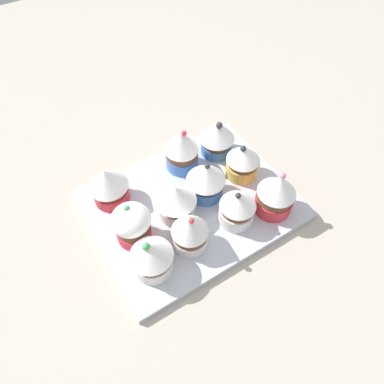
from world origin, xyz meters
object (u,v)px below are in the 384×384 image
Objects in this scene: cupcake_3 at (276,193)px; cupcake_5 at (176,201)px; cupcake_4 at (132,224)px; cupcake_10 at (217,137)px; baking_tray at (192,205)px; cupcake_8 at (108,185)px; cupcake_1 at (190,231)px; cupcake_0 at (152,257)px; cupcake_9 at (182,149)px; cupcake_6 at (206,179)px; cupcake_7 at (243,161)px; cupcake_2 at (237,207)px.

cupcake_3 is 1.18× the size of cupcake_5.
cupcake_4 is at bearing -178.16° from cupcake_5.
cupcake_10 is (13.16, 8.15, 0.15)cm from cupcake_5.
cupcake_8 reaches higher than baking_tray.
cupcake_3 reaches higher than cupcake_10.
cupcake_1 is 1.02× the size of cupcake_10.
cupcake_3 is at bearing -87.30° from cupcake_10.
baking_tray is 4.49× the size of cupcake_4.
cupcake_10 reaches higher than cupcake_0.
cupcake_9 reaches higher than cupcake_5.
cupcake_1 reaches higher than cupcake_6.
cupcake_8 reaches higher than cupcake_7.
cupcake_9 is (13.74, 0.21, 0.35)cm from cupcake_8.
cupcake_0 is at bearing -177.96° from cupcake_2.
cupcake_5 is at bearing -125.46° from cupcake_9.
baking_tray is at bearing -175.68° from cupcake_7.
cupcake_10 is at bearing 45.46° from cupcake_6.
cupcake_6 is at bearing -27.56° from cupcake_8.
cupcake_10 reaches higher than cupcake_7.
cupcake_5 is 0.98× the size of cupcake_7.
cupcake_6 reaches higher than cupcake_8.
cupcake_1 is 5.80cm from cupcake_5.
cupcake_4 is at bearing -89.90° from cupcake_8.
cupcake_4 is (-21.54, 6.95, -0.34)cm from cupcake_3.
cupcake_4 is 1.03× the size of cupcake_7.
cupcake_2 is 15.06cm from cupcake_10.
cupcake_5 is at bearing 80.13° from cupcake_1.
cupcake_3 reaches higher than cupcake_5.
baking_tray is 13.94cm from cupcake_3.
cupcake_8 is at bearing -179.10° from cupcake_9.
baking_tray is 8.64cm from cupcake_2.
cupcake_6 is 0.98× the size of cupcake_10.
baking_tray is at bearing -109.60° from cupcake_9.
cupcake_4 is at bearing -174.55° from cupcake_6.
cupcake_0 is 1.02× the size of cupcake_7.
cupcake_10 reaches higher than cupcake_4.
cupcake_7 is at bearing 19.73° from cupcake_0.
cupcake_0 is 9.89cm from cupcake_5.
cupcake_6 is at bearing 43.34° from cupcake_1.
cupcake_10 reaches higher than cupcake_8.
cupcake_9 reaches higher than cupcake_10.
cupcake_9 is at bearing 0.90° from cupcake_8.
cupcake_6 is at bearing 9.84° from cupcake_5.
cupcake_7 is 6.84cm from cupcake_10.
cupcake_8 is at bearing 90.31° from cupcake_0.
cupcake_2 is 0.95× the size of cupcake_6.
cupcake_9 reaches higher than cupcake_1.
cupcake_3 reaches higher than cupcake_7.
baking_tray is at bearing 123.97° from cupcake_2.
cupcake_5 is (-13.89, 7.19, -0.30)cm from cupcake_3.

